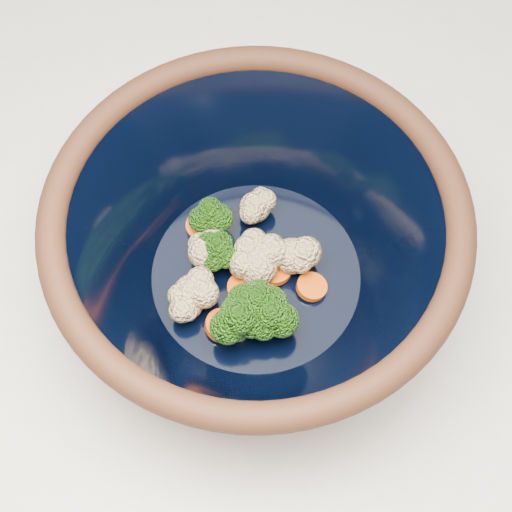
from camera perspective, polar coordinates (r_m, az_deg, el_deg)
name	(u,v)px	position (r m, az deg, el deg)	size (l,w,h in m)	color
ground	(282,423)	(1.53, 2.13, -13.22)	(3.00, 3.00, 0.00)	#9E7A54
counter	(292,352)	(1.10, 2.91, -7.66)	(1.20, 1.20, 0.90)	silver
mixing_bowl	(256,248)	(0.58, 0.00, 0.62)	(0.34, 0.34, 0.14)	black
vegetable_pile	(243,276)	(0.59, -1.03, -1.59)	(0.14, 0.15, 0.06)	#608442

